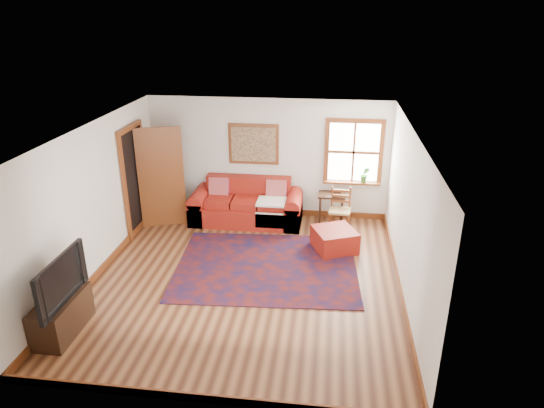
# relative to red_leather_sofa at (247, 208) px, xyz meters

# --- Properties ---
(ground) EXTENTS (5.50, 5.50, 0.00)m
(ground) POSITION_rel_red_leather_sofa_xyz_m (0.39, -2.31, -0.30)
(ground) COLOR #452212
(ground) RESTS_ON ground
(room_envelope) EXTENTS (5.04, 5.54, 2.52)m
(room_envelope) POSITION_rel_red_leather_sofa_xyz_m (0.39, -2.29, 1.35)
(room_envelope) COLOR silver
(room_envelope) RESTS_ON ground
(window) EXTENTS (1.18, 0.20, 1.38)m
(window) POSITION_rel_red_leather_sofa_xyz_m (2.17, 0.40, 1.02)
(window) COLOR white
(window) RESTS_ON ground
(doorway) EXTENTS (0.89, 1.08, 2.14)m
(doorway) POSITION_rel_red_leather_sofa_xyz_m (-1.82, -0.52, 0.77)
(doorway) COLOR black
(doorway) RESTS_ON ground
(framed_artwork) EXTENTS (1.05, 0.07, 0.85)m
(framed_artwork) POSITION_rel_red_leather_sofa_xyz_m (0.09, 0.41, 1.25)
(framed_artwork) COLOR brown
(framed_artwork) RESTS_ON ground
(persian_rug) EXTENTS (3.25, 2.67, 0.02)m
(persian_rug) POSITION_rel_red_leather_sofa_xyz_m (0.67, -1.88, -0.29)
(persian_rug) COLOR #50110B
(persian_rug) RESTS_ON ground
(red_leather_sofa) EXTENTS (2.28, 0.94, 0.89)m
(red_leather_sofa) POSITION_rel_red_leather_sofa_xyz_m (0.00, 0.00, 0.00)
(red_leather_sofa) COLOR maroon
(red_leather_sofa) RESTS_ON ground
(red_ottoman) EXTENTS (0.93, 0.93, 0.40)m
(red_ottoman) POSITION_rel_red_leather_sofa_xyz_m (1.83, -1.08, -0.09)
(red_ottoman) COLOR maroon
(red_ottoman) RESTS_ON ground
(side_table) EXTENTS (0.54, 0.41, 0.66)m
(side_table) POSITION_rel_red_leather_sofa_xyz_m (1.74, 0.07, 0.24)
(side_table) COLOR black
(side_table) RESTS_ON ground
(ladder_back_chair) EXTENTS (0.45, 0.43, 0.89)m
(ladder_back_chair) POSITION_rel_red_leather_sofa_xyz_m (1.92, -0.21, 0.18)
(ladder_back_chair) COLOR tan
(ladder_back_chair) RESTS_ON ground
(media_cabinet) EXTENTS (0.44, 0.98, 0.54)m
(media_cabinet) POSITION_rel_red_leather_sofa_xyz_m (-1.88, -4.02, -0.03)
(media_cabinet) COLOR black
(media_cabinet) RESTS_ON ground
(television) EXTENTS (0.15, 1.16, 0.67)m
(television) POSITION_rel_red_leather_sofa_xyz_m (-1.86, -4.07, 0.57)
(television) COLOR black
(television) RESTS_ON media_cabinet
(candle_hurricane) EXTENTS (0.12, 0.12, 0.18)m
(candle_hurricane) POSITION_rel_red_leather_sofa_xyz_m (-1.83, -3.61, 0.32)
(candle_hurricane) COLOR silver
(candle_hurricane) RESTS_ON media_cabinet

